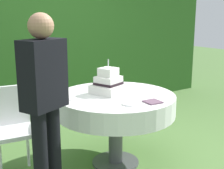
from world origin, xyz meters
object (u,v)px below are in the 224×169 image
at_px(serving_plate_near, 129,104).
at_px(serving_plate_left, 100,84).
at_px(wedding_cake, 108,84).
at_px(napkin_stack, 153,102).
at_px(serving_plate_far, 69,98).
at_px(garden_chair, 11,123).
at_px(standing_person, 45,99).
at_px(cake_table, 116,105).

distance_m(serving_plate_near, serving_plate_left, 0.87).
height_order(wedding_cake, serving_plate_left, wedding_cake).
xyz_separation_m(serving_plate_left, napkin_stack, (0.01, -0.92, 0.00)).
relative_size(serving_plate_far, garden_chair, 0.16).
bearing_deg(serving_plate_far, serving_plate_left, 31.61).
relative_size(serving_plate_left, napkin_stack, 0.77).
bearing_deg(serving_plate_near, napkin_stack, -18.66).
xyz_separation_m(serving_plate_near, standing_person, (-0.78, 0.10, 0.15)).
bearing_deg(serving_plate_left, wedding_cake, -109.75).
relative_size(serving_plate_far, napkin_stack, 0.98).
bearing_deg(wedding_cake, garden_chair, 161.67).
bearing_deg(cake_table, standing_person, -163.50).
relative_size(cake_table, serving_plate_left, 10.92).
distance_m(serving_plate_left, standing_person, 1.26).
distance_m(cake_table, serving_plate_far, 0.50).
distance_m(cake_table, serving_plate_near, 0.39).
distance_m(serving_plate_near, serving_plate_far, 0.61).
xyz_separation_m(serving_plate_near, serving_plate_far, (-0.37, 0.49, 0.00)).
height_order(serving_plate_far, garden_chair, garden_chair).
bearing_deg(serving_plate_left, serving_plate_near, -104.24).
bearing_deg(serving_plate_near, serving_plate_far, 127.54).
xyz_separation_m(cake_table, serving_plate_near, (-0.10, -0.36, 0.12)).
distance_m(wedding_cake, serving_plate_left, 0.43).
distance_m(serving_plate_near, standing_person, 0.80).
height_order(cake_table, standing_person, standing_person).
height_order(serving_plate_far, serving_plate_left, same).
xyz_separation_m(wedding_cake, serving_plate_far, (-0.45, 0.03, -0.10)).
bearing_deg(standing_person, wedding_cake, 22.77).
distance_m(wedding_cake, standing_person, 0.93).
distance_m(wedding_cake, napkin_stack, 0.56).
distance_m(serving_plate_far, garden_chair, 0.62).
relative_size(serving_plate_far, serving_plate_left, 1.27).
relative_size(napkin_stack, standing_person, 0.09).
bearing_deg(serving_plate_left, standing_person, -143.08).
bearing_deg(serving_plate_far, wedding_cake, -3.64).
distance_m(serving_plate_left, napkin_stack, 0.92).
xyz_separation_m(wedding_cake, standing_person, (-0.86, -0.36, 0.06)).
xyz_separation_m(cake_table, garden_chair, (-0.97, 0.41, -0.11)).
height_order(serving_plate_left, garden_chair, garden_chair).
relative_size(cake_table, napkin_stack, 8.37).
xyz_separation_m(cake_table, serving_plate_far, (-0.47, 0.13, 0.12)).
relative_size(wedding_cake, garden_chair, 0.43).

